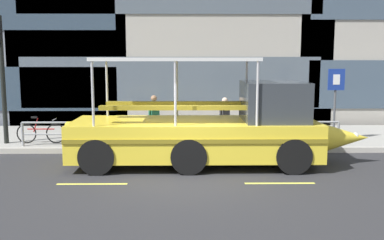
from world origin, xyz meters
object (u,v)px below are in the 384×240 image
(leaned_bicycle, at_px, (41,133))
(pedestrian_mid_right, at_px, (154,113))
(pedestrian_mid_left, at_px, (225,115))
(pedestrian_near_bow, at_px, (302,114))
(parking_sign, at_px, (336,92))
(duck_tour_boat, at_px, (213,130))
(traffic_light_pole, at_px, (1,67))

(leaned_bicycle, bearing_deg, pedestrian_mid_right, 8.66)
(leaned_bicycle, relative_size, pedestrian_mid_left, 1.10)
(pedestrian_near_bow, distance_m, pedestrian_mid_left, 2.80)
(pedestrian_mid_left, bearing_deg, parking_sign, -3.06)
(parking_sign, distance_m, leaned_bicycle, 10.59)
(duck_tour_boat, xyz_separation_m, pedestrian_mid_right, (-1.97, 3.09, 0.12))
(pedestrian_mid_right, bearing_deg, pedestrian_near_bow, -2.37)
(parking_sign, bearing_deg, pedestrian_mid_left, 176.94)
(leaned_bicycle, height_order, duck_tour_boat, duck_tour_boat)
(leaned_bicycle, relative_size, pedestrian_mid_right, 1.05)
(traffic_light_pole, height_order, parking_sign, traffic_light_pole)
(leaned_bicycle, distance_m, pedestrian_near_bow, 9.37)
(parking_sign, distance_m, pedestrian_mid_right, 6.59)
(duck_tour_boat, bearing_deg, pedestrian_mid_left, 78.21)
(parking_sign, bearing_deg, leaned_bicycle, -178.56)
(duck_tour_boat, bearing_deg, leaned_bicycle, 157.26)
(leaned_bicycle, bearing_deg, traffic_light_pole, -178.96)
(parking_sign, bearing_deg, pedestrian_mid_right, 177.03)
(pedestrian_mid_right, bearing_deg, duck_tour_boat, -57.51)
(duck_tour_boat, distance_m, pedestrian_mid_left, 3.02)
(duck_tour_boat, height_order, pedestrian_near_bow, duck_tour_boat)
(duck_tour_boat, relative_size, pedestrian_near_bow, 5.51)
(traffic_light_pole, distance_m, duck_tour_boat, 7.80)
(parking_sign, height_order, pedestrian_mid_right, parking_sign)
(traffic_light_pole, relative_size, pedestrian_near_bow, 2.71)
(pedestrian_near_bow, relative_size, pedestrian_mid_right, 0.99)
(parking_sign, height_order, pedestrian_near_bow, parking_sign)
(pedestrian_near_bow, bearing_deg, parking_sign, -5.80)
(leaned_bicycle, bearing_deg, pedestrian_near_bow, 2.33)
(parking_sign, relative_size, pedestrian_near_bow, 1.60)
(leaned_bicycle, height_order, pedestrian_mid_right, pedestrian_mid_right)
(duck_tour_boat, bearing_deg, traffic_light_pole, 161.07)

